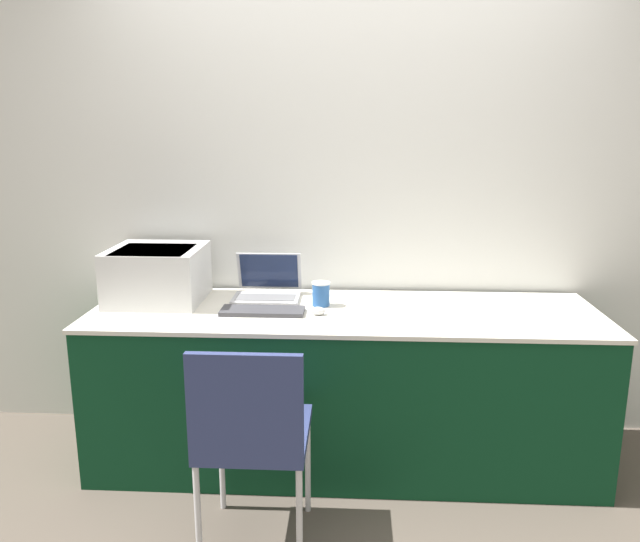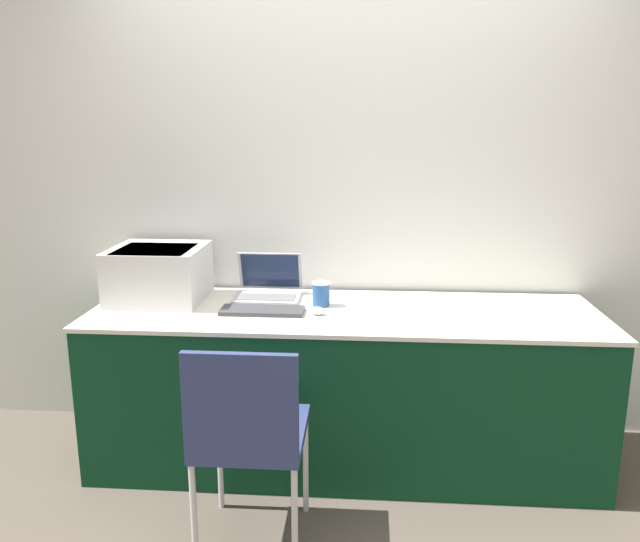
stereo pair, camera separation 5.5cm
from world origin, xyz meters
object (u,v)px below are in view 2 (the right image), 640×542
Objects in this scene: printer at (159,272)px; mouse at (318,311)px; laptop_left at (268,288)px; external_keyboard at (262,311)px; coffee_cup at (321,294)px; chair at (248,428)px.

printer is 6.70× the size of mouse.
laptop_left is 0.85× the size of external_keyboard.
laptop_left is 4.99× the size of mouse.
coffee_cup reaches higher than chair.
external_keyboard is (0.54, -0.18, -0.13)m from printer.
laptop_left is 0.26m from external_keyboard.
mouse is (-0.00, -0.15, -0.04)m from coffee_cup.
printer is 1.14× the size of external_keyboard.
laptop_left is at bearing 8.73° from printer.
mouse is 0.08× the size of chair.
chair is at bearing -85.47° from external_keyboard.
laptop_left is 0.30m from coffee_cup.
mouse is 0.73m from chair.
laptop_left is 0.97m from chair.
printer is 0.55m from laptop_left.
external_keyboard is at bearing 177.07° from mouse.
coffee_cup reaches higher than external_keyboard.
coffee_cup is at bearing 75.08° from chair.
printer is 3.77× the size of coffee_cup.
external_keyboard is 0.30m from coffee_cup.
printer is 0.84m from mouse.
coffee_cup is 0.88m from chair.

